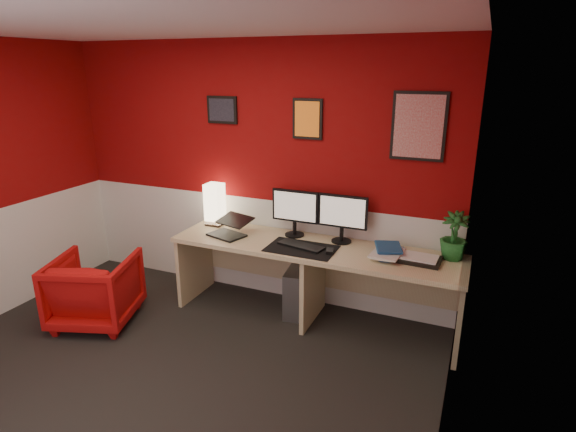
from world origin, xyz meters
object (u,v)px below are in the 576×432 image
Objects in this scene: monitor_right at (342,211)px; potted_plant at (454,236)px; desk at (313,284)px; pc_tower at (299,290)px; armchair at (95,289)px; monitor_left at (295,206)px; zen_tray at (418,259)px; shoji_lamp at (215,205)px; laptop at (226,225)px.

monitor_right is 0.96m from potted_plant.
desk is 5.78× the size of pc_tower.
pc_tower is at bearing -170.41° from armchair.
desk is 4.48× the size of monitor_left.
desk is 0.73m from monitor_left.
monitor_right is at bearing 165.98° from zen_tray.
shoji_lamp is 0.57× the size of armchair.
potted_plant reaches higher than desk.
zen_tray is 0.78× the size of pc_tower.
desk is 3.72× the size of armchair.
laptop reaches higher than zen_tray.
potted_plant is at bearing 0.16° from shoji_lamp.
armchair is at bearing -161.71° from potted_plant.
potted_plant reaches higher than zen_tray.
zen_tray is at bearing 19.54° from laptop.
laptop is 0.94× the size of zen_tray.
monitor_right is at bearing 0.90° from shoji_lamp.
potted_plant is (0.25, 0.16, 0.18)m from zen_tray.
armchair is at bearing -125.71° from shoji_lamp.
zen_tray is (0.90, 0.02, 0.38)m from desk.
pc_tower is (-0.37, -0.11, -0.80)m from monitor_right.
monitor_left is 1.41m from potted_plant.
laptop reaches higher than desk.
monitor_left reaches higher than laptop.
monitor_right is 0.78m from zen_tray.
laptop is at bearing -165.41° from monitor_right.
pc_tower is 0.64× the size of armchair.
desk is 6.50× the size of shoji_lamp.
laptop reaches higher than pc_tower.
shoji_lamp is 1.35m from armchair.
monitor_left is at bearing 40.75° from laptop.
armchair is (-0.70, -0.97, -0.61)m from shoji_lamp.
potted_plant is (0.96, -0.01, -0.09)m from monitor_right.
desk is 0.97m from laptop.
monitor_left is 1.00× the size of monitor_right.
monitor_left reaches higher than shoji_lamp.
pc_tower is at bearing -163.53° from monitor_right.
pc_tower is (0.67, 0.16, -0.61)m from laptop.
pc_tower is at bearing -5.35° from shoji_lamp.
monitor_left reaches higher than armchair.
pc_tower is at bearing -48.92° from monitor_left.
monitor_left is at bearing 144.03° from desk.
monitor_right reaches higher than zen_tray.
potted_plant is at bearing 179.53° from armchair.
laptop reaches higher than armchair.
laptop is 0.83× the size of potted_plant.
monitor_left is at bearing 179.73° from potted_plant.
monitor_right reaches higher than shoji_lamp.
monitor_left is (0.85, 0.01, 0.09)m from shoji_lamp.
laptop is 2.01m from potted_plant.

